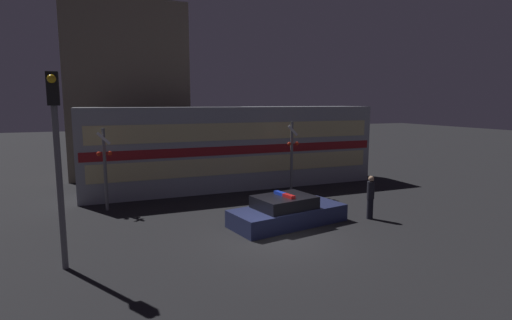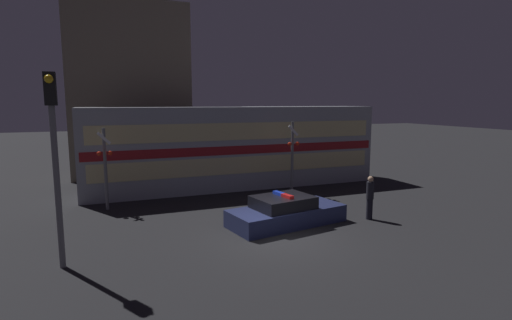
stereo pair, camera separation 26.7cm
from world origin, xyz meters
The scene contains 8 objects.
ground_plane centered at (0.00, 0.00, 0.00)m, with size 120.00×120.00×0.00m, color black.
train centered at (1.42, 8.93, 2.23)m, with size 16.24×3.02×4.47m.
police_car centered at (0.97, 1.39, 0.46)m, with size 4.82×2.67×1.25m.
pedestrian centered at (4.42, 0.74, 0.91)m, with size 0.30×0.30×1.78m.
crossing_signal_near centered at (3.58, 6.04, 2.04)m, with size 0.65×0.30×3.74m.
crossing_signal_far centered at (-5.45, 6.20, 1.98)m, with size 0.65×0.30×3.62m.
traffic_light_corner centered at (-6.81, 0.03, 3.47)m, with size 0.30×0.46×5.53m.
building_left centered at (-3.64, 15.98, 5.42)m, with size 7.37×5.31×10.84m.
Camera 2 is at (-5.66, -12.19, 4.72)m, focal length 28.00 mm.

